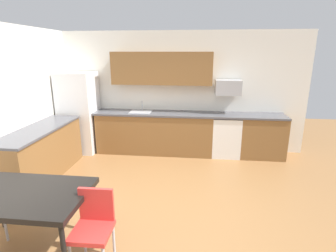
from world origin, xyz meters
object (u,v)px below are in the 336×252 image
Objects in this scene: refrigerator at (79,113)px; chair_near_table at (94,223)px; microwave at (228,87)px; oven_range at (226,135)px; dining_table at (23,198)px.

chair_near_table is at bearing -63.88° from refrigerator.
refrigerator reaches higher than chair_near_table.
microwave is at bearing 64.08° from chair_near_table.
oven_range is 3.80m from chair_near_table.
refrigerator is 3.38m from microwave.
chair_near_table is at bearing -115.92° from microwave.
refrigerator is 1.30× the size of dining_table.
microwave is 0.64× the size of chair_near_table.
microwave is at bearing 3.10° from refrigerator.
dining_table is 0.85m from chair_near_table.
microwave is (3.33, 0.18, 0.60)m from refrigerator.
refrigerator is 3.72m from chair_near_table.
dining_table is at bearing -126.40° from microwave.
chair_near_table is at bearing -116.58° from oven_range.
refrigerator is 2.14× the size of chair_near_table.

